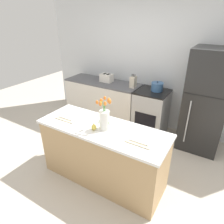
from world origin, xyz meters
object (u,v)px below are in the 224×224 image
Objects in this scene: stove_range at (151,112)px; refrigerator at (206,102)px; plate_setting_right at (142,139)px; toaster at (107,78)px; cooking_pot at (157,87)px; plate_setting_left at (71,116)px; flower_vase at (104,118)px; knife_block at (133,82)px; pear_figurine at (94,127)px.

refrigerator reaches higher than stove_range.
plate_setting_right is at bearing -106.94° from refrigerator.
toaster is 1.13m from cooking_pot.
toaster is at bearing 178.89° from refrigerator.
stove_range is 1.05m from refrigerator.
plate_setting_left is 1.80m from cooking_pot.
stove_range is 2.06× the size of flower_vase.
plate_setting_left is (-0.67, -1.58, 0.44)m from stove_range.
knife_block is (0.65, -0.04, 0.03)m from toaster.
pear_figurine is 0.40× the size of knife_block.
knife_block is (0.24, 1.59, 0.12)m from plate_setting_left.
stove_range is at bearing -0.52° from knife_block.
plate_setting_right is 2.24m from toaster.
pear_figurine is 0.34× the size of plate_setting_left.
pear_figurine is 0.39× the size of toaster.
pear_figurine is (-0.11, -0.09, -0.12)m from flower_vase.
plate_setting_right reaches higher than stove_range.
cooking_pot is at bearing 47.16° from stove_range.
refrigerator is 6.35× the size of toaster.
flower_vase is at bearing -77.01° from knife_block.
plate_setting_right is at bearing 3.55° from flower_vase.
plate_setting_right is (0.52, 0.03, -0.15)m from flower_vase.
plate_setting_left is at bearing -75.82° from toaster.
cooking_pot is (-0.41, 1.64, 0.09)m from plate_setting_right.
toaster is 1.04× the size of knife_block.
plate_setting_left is 1.00× the size of plate_setting_right.
stove_range is at bearing -2.12° from toaster.
pear_figurine is (-0.16, -1.71, 0.48)m from stove_range.
flower_vase reaches higher than toaster.
cooking_pot is (0.21, 1.77, 0.06)m from pear_figurine.
refrigerator is 1.66m from plate_setting_right.
plate_setting_left is (-0.51, 0.12, -0.03)m from pear_figurine.
plate_setting_right is 1.70m from cooking_pot.
toaster reaches higher than plate_setting_right.
stove_range is 3.22× the size of toaster.
cooking_pot is at bearing 66.28° from plate_setting_left.
plate_setting_left is (-0.62, 0.03, -0.15)m from flower_vase.
refrigerator is 2.26m from plate_setting_left.
toaster is at bearing 177.88° from stove_range.
toaster reaches higher than pear_figurine.
pear_figurine is at bearing -13.41° from plate_setting_left.
pear_figurine is 0.64m from plate_setting_right.
flower_vase is at bearing -58.21° from toaster.
refrigerator is 1.38m from knife_block.
cooking_pot is at bearing 83.12° from pear_figurine.
plate_setting_right is at bearing -60.69° from knife_block.
cooking_pot reaches higher than plate_setting_right.
flower_vase is at bearing -121.74° from refrigerator.
cooking_pot is at bearing 104.03° from plate_setting_right.
stove_range is at bearing 88.20° from flower_vase.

